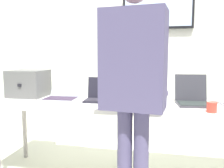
{
  "coord_description": "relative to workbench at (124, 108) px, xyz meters",
  "views": [
    {
      "loc": [
        0.35,
        -2.31,
        1.25
      ],
      "look_at": [
        -0.16,
        0.18,
        0.94
      ],
      "focal_mm": 38.6,
      "sensor_mm": 36.0,
      "label": 1
    }
  ],
  "objects": [
    {
      "name": "equipment_box",
      "position": [
        -1.11,
        0.15,
        0.2
      ],
      "size": [
        0.38,
        0.37,
        0.3
      ],
      "color": "#5D5E5C",
      "rests_on": "workbench"
    },
    {
      "name": "laptop_station_2",
      "position": [
        0.21,
        0.04,
        0.11
      ],
      "size": [
        0.33,
        0.33,
        0.24
      ],
      "color": "#ADAFB8",
      "rests_on": "workbench"
    },
    {
      "name": "workbench",
      "position": [
        0.0,
        0.0,
        0.0
      ],
      "size": [
        2.7,
        0.7,
        0.78
      ],
      "color": "silver",
      "rests_on": "ground"
    },
    {
      "name": "coffee_mug",
      "position": [
        0.77,
        -0.25,
        0.1
      ],
      "size": [
        0.08,
        0.08,
        0.09
      ],
      "color": "#CC4030",
      "rests_on": "workbench"
    },
    {
      "name": "person",
      "position": [
        0.17,
        -0.62,
        0.37
      ],
      "size": [
        0.49,
        0.63,
        1.8
      ],
      "color": "#534C72",
      "rests_on": "ground"
    },
    {
      "name": "laptop_station_0",
      "position": [
        -0.67,
        0.08,
        0.11
      ],
      "size": [
        0.35,
        0.39,
        0.25
      ],
      "color": "#ACB1BB",
      "rests_on": "workbench"
    },
    {
      "name": "laptop_station_3",
      "position": [
        0.65,
        0.07,
        0.12
      ],
      "size": [
        0.34,
        0.35,
        0.28
      ],
      "color": "#35353B",
      "rests_on": "workbench"
    },
    {
      "name": "laptop_station_1",
      "position": [
        -0.24,
        0.06,
        0.11
      ],
      "size": [
        0.34,
        0.28,
        0.23
      ],
      "color": "black",
      "rests_on": "workbench"
    },
    {
      "name": "back_wall",
      "position": [
        0.01,
        1.13,
        0.58
      ],
      "size": [
        8.0,
        0.11,
        2.58
      ],
      "color": "silver",
      "rests_on": "ground"
    }
  ]
}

